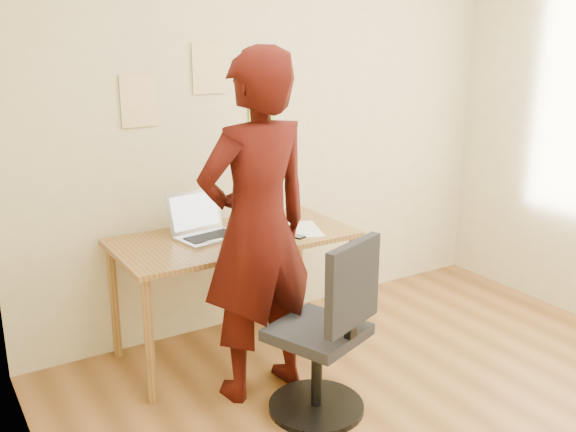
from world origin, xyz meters
TOP-DOWN VIEW (x-y plane):
  - room at (0.00, 0.00)m, footprint 3.58×3.58m
  - desk at (-0.49, 1.38)m, footprint 1.40×0.70m
  - laptop at (-0.65, 1.46)m, footprint 0.39×0.36m
  - paper_sheet at (-0.09, 1.28)m, footprint 0.33×0.39m
  - phone at (-0.19, 1.17)m, footprint 0.09×0.13m
  - wall_note_left at (-0.90, 1.74)m, footprint 0.21×0.00m
  - wall_note_mid at (-0.45, 1.74)m, footprint 0.21×0.00m
  - wall_note_right at (-0.10, 1.74)m, footprint 0.18×0.00m
  - office_chair at (-0.41, 0.52)m, footprint 0.54×0.55m
  - person at (-0.59, 0.92)m, footprint 0.71×0.50m

SIDE VIEW (x-z plane):
  - office_chair at x=-0.41m, z-range -0.07..0.89m
  - desk at x=-0.49m, z-range 0.28..1.02m
  - paper_sheet at x=-0.09m, z-range 0.74..0.74m
  - phone at x=-0.19m, z-range 0.74..0.75m
  - laptop at x=-0.65m, z-range 0.67..0.92m
  - person at x=-0.59m, z-range 0.00..1.84m
  - room at x=0.00m, z-range -0.04..2.74m
  - wall_note_right at x=-0.10m, z-range 1.27..1.51m
  - wall_note_left at x=-0.90m, z-range 1.37..1.67m
  - wall_note_mid at x=-0.45m, z-range 1.53..1.83m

